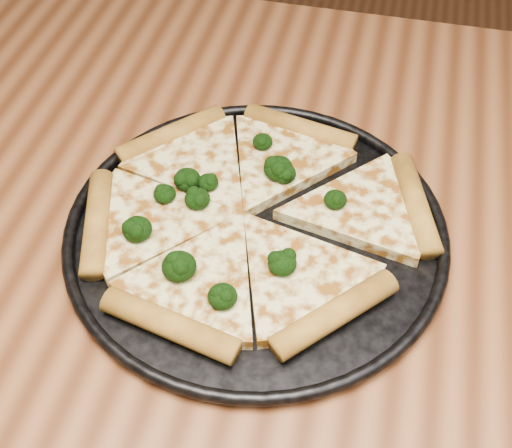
# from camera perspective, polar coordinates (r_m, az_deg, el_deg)

# --- Properties ---
(dining_table) EXTENTS (1.20, 0.90, 0.75)m
(dining_table) POSITION_cam_1_polar(r_m,az_deg,el_deg) (0.68, 7.14, -10.06)
(dining_table) COLOR brown
(dining_table) RESTS_ON ground
(pizza_pan) EXTENTS (0.36, 0.36, 0.02)m
(pizza_pan) POSITION_cam_1_polar(r_m,az_deg,el_deg) (0.63, 0.00, -0.50)
(pizza_pan) COLOR black
(pizza_pan) RESTS_ON dining_table
(pizza) EXTENTS (0.34, 0.31, 0.02)m
(pizza) POSITION_cam_1_polar(r_m,az_deg,el_deg) (0.63, -0.65, 0.89)
(pizza) COLOR #EEDE92
(pizza) RESTS_ON pizza_pan
(broccoli_florets) EXTENTS (0.19, 0.22, 0.02)m
(broccoli_florets) POSITION_cam_1_polar(r_m,az_deg,el_deg) (0.62, -2.54, 1.22)
(broccoli_florets) COLOR black
(broccoli_florets) RESTS_ON pizza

